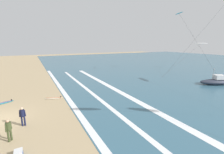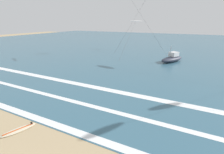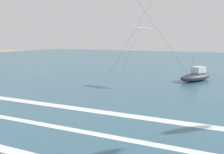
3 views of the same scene
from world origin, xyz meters
name	(u,v)px [view 1 (image 1 of 3)]	position (x,y,z in m)	size (l,w,h in m)	color
ground_plane	(1,120)	(0.00, 0.00, 0.00)	(160.00, 160.00, 0.00)	tan
wave_foam_shoreline	(72,104)	(-0.60, 6.40, 0.01)	(46.58, 0.58, 0.01)	white
wave_foam_mid_break	(101,101)	(-0.03, 9.68, 0.01)	(40.22, 0.50, 0.01)	white
wave_foam_outer_break	(134,100)	(1.53, 13.26, 0.01)	(43.97, 0.81, 0.01)	white
surfer_left_near	(23,115)	(2.02, 1.84, 0.96)	(0.32, 0.52, 1.60)	#141938
surfer_background_far	(9,128)	(3.87, 1.08, 0.96)	(0.43, 0.41, 1.60)	#384223
surfboard_foreground_flat	(3,103)	(-4.49, -0.32, 0.05)	(1.35, 2.17, 0.25)	teal
surfboard_left_pile	(54,98)	(-3.44, 4.90, 0.05)	(1.24, 2.18, 0.25)	beige
kite_cyan_far_left	(179,14)	(-8.07, 31.29, 12.55)	(10.51, 2.77, 12.86)	#23A8C6
kite_white_far_right	(201,44)	(-8.70, 40.79, 6.39)	(4.40, 16.10, 6.67)	white
offshore_boat	(216,81)	(2.20, 28.96, 0.55)	(3.73, 5.43, 2.70)	#2D3342
cooler_box	(18,154)	(5.98, 1.67, 0.22)	(0.61, 0.45, 0.44)	#1E4C9E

